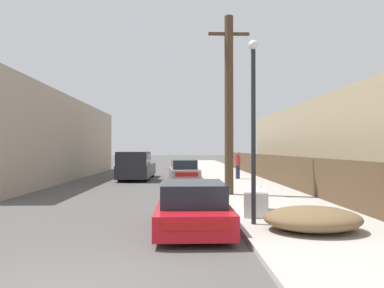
# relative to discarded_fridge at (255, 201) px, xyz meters

# --- Properties ---
(sidewalk_curb) EXTENTS (4.20, 63.00, 0.12)m
(sidewalk_curb) POSITION_rel_discarded_fridge_xyz_m (1.29, 17.83, -0.43)
(sidewalk_curb) COLOR #ADA89E
(sidewalk_curb) RESTS_ON ground
(discarded_fridge) EXTENTS (1.02, 1.90, 0.77)m
(discarded_fridge) POSITION_rel_discarded_fridge_xyz_m (0.00, 0.00, 0.00)
(discarded_fridge) COLOR silver
(discarded_fridge) RESTS_ON sidewalk_curb
(parked_sports_car_red) EXTENTS (1.84, 4.10, 1.25)m
(parked_sports_car_red) POSITION_rel_discarded_fridge_xyz_m (-2.00, -1.57, 0.08)
(parked_sports_car_red) COLOR red
(parked_sports_car_red) RESTS_ON ground
(car_parked_mid) EXTENTS (2.03, 4.56, 1.41)m
(car_parked_mid) POSITION_rel_discarded_fridge_xyz_m (-2.16, 11.27, 0.17)
(car_parked_mid) COLOR gray
(car_parked_mid) RESTS_ON ground
(pickup_truck) EXTENTS (2.11, 5.80, 1.91)m
(pickup_truck) POSITION_rel_discarded_fridge_xyz_m (-5.40, 12.85, 0.45)
(pickup_truck) COLOR #232328
(pickup_truck) RESTS_ON ground
(utility_pole) EXTENTS (1.80, 0.38, 7.81)m
(utility_pole) POSITION_rel_discarded_fridge_xyz_m (-0.22, 4.34, 3.60)
(utility_pole) COLOR #4C3826
(utility_pole) RESTS_ON sidewalk_curb
(street_lamp) EXTENTS (0.26, 0.26, 4.86)m
(street_lamp) POSITION_rel_discarded_fridge_xyz_m (-0.39, -1.56, 2.44)
(street_lamp) COLOR #232326
(street_lamp) RESTS_ON sidewalk_curb
(brush_pile) EXTENTS (2.37, 1.80, 0.57)m
(brush_pile) POSITION_rel_discarded_fridge_xyz_m (0.89, -2.31, -0.09)
(brush_pile) COLOR brown
(brush_pile) RESTS_ON sidewalk_curb
(wooden_fence) EXTENTS (0.08, 37.33, 1.61)m
(wooden_fence) POSITION_rel_discarded_fridge_xyz_m (3.24, 13.89, 0.43)
(wooden_fence) COLOR brown
(wooden_fence) RESTS_ON sidewalk_curb
(building_left_block) EXTENTS (7.00, 21.68, 5.53)m
(building_left_block) POSITION_rel_discarded_fridge_xyz_m (-13.01, 13.91, 2.28)
(building_left_block) COLOR tan
(building_left_block) RESTS_ON ground
(building_right_house) EXTENTS (6.00, 23.34, 4.92)m
(building_right_house) POSITION_rel_discarded_fridge_xyz_m (8.03, 10.85, 1.97)
(building_right_house) COLOR tan
(building_right_house) RESTS_ON ground
(pedestrian) EXTENTS (0.34, 0.34, 1.80)m
(pedestrian) POSITION_rel_discarded_fridge_xyz_m (1.43, 12.07, 0.56)
(pedestrian) COLOR #282D42
(pedestrian) RESTS_ON sidewalk_curb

